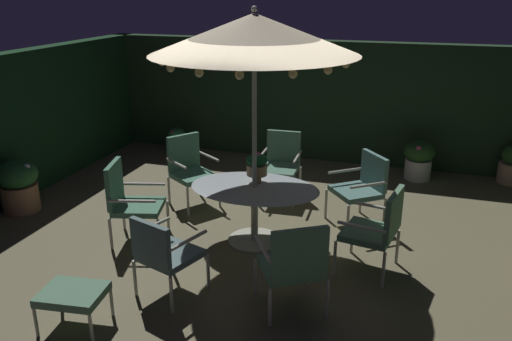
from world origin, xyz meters
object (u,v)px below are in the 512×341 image
(patio_chair_west, at_px, (294,262))
(patio_chair_southeast, at_px, (189,166))
(patio_dining_table, at_px, (254,200))
(potted_plant_back_right, at_px, (419,158))
(patio_umbrella, at_px, (254,34))
(patio_chair_north, at_px, (378,226))
(patio_chair_south, at_px, (129,198))
(patio_chair_southwest, at_px, (164,251))
(potted_plant_left_near, at_px, (19,185))
(patio_chair_northeast, at_px, (363,184))
(centerpiece_planter, at_px, (257,165))
(ottoman_footrest, at_px, (73,295))
(patio_chair_east, at_px, (281,161))
(potted_plant_right_near, at_px, (177,141))

(patio_chair_west, bearing_deg, patio_chair_southeast, 133.75)
(patio_dining_table, height_order, potted_plant_back_right, patio_dining_table)
(patio_chair_west, bearing_deg, patio_umbrella, 122.06)
(patio_chair_north, xyz_separation_m, patio_chair_south, (-3.02, -0.13, 0.00))
(patio_chair_southwest, bearing_deg, potted_plant_left_near, 155.61)
(patio_chair_south, bearing_deg, patio_chair_northeast, 27.10)
(patio_dining_table, distance_m, patio_chair_southeast, 1.55)
(patio_dining_table, distance_m, patio_chair_northeast, 1.54)
(patio_chair_southeast, distance_m, potted_plant_back_right, 3.81)
(patio_chair_northeast, bearing_deg, centerpiece_planter, -146.26)
(patio_dining_table, distance_m, ottoman_footrest, 2.43)
(patio_dining_table, distance_m, patio_chair_north, 1.55)
(potted_plant_back_right, bearing_deg, patio_chair_southwest, -118.39)
(patio_chair_north, distance_m, patio_chair_northeast, 1.29)
(patio_chair_northeast, distance_m, patio_chair_southwest, 2.96)
(patio_chair_east, height_order, potted_plant_right_near, patio_chair_east)
(patio_chair_northeast, relative_size, ottoman_footrest, 1.53)
(centerpiece_planter, bearing_deg, patio_umbrella, -83.77)
(centerpiece_planter, bearing_deg, potted_plant_back_right, 55.90)
(patio_dining_table, relative_size, patio_chair_west, 1.65)
(patio_chair_east, height_order, ottoman_footrest, patio_chair_east)
(patio_umbrella, xyz_separation_m, patio_chair_west, (0.82, -1.31, -2.00))
(patio_chair_west, height_order, potted_plant_right_near, patio_chair_west)
(patio_umbrella, bearing_deg, patio_dining_table, 16.07)
(patio_chair_west, distance_m, ottoman_footrest, 2.10)
(ottoman_footrest, height_order, potted_plant_left_near, potted_plant_left_near)
(patio_umbrella, distance_m, centerpiece_planter, 1.58)
(patio_chair_east, height_order, patio_chair_southwest, patio_chair_east)
(patio_chair_east, bearing_deg, centerpiece_planter, -87.48)
(patio_chair_southwest, height_order, potted_plant_right_near, patio_chair_southwest)
(patio_chair_south, distance_m, potted_plant_back_right, 4.81)
(patio_umbrella, bearing_deg, patio_chair_west, -57.94)
(potted_plant_right_near, relative_size, potted_plant_left_near, 0.70)
(centerpiece_planter, distance_m, patio_chair_west, 1.74)
(patio_umbrella, xyz_separation_m, centerpiece_planter, (-0.02, 0.15, -1.58))
(patio_dining_table, xyz_separation_m, patio_chair_south, (-1.50, -0.42, 0.00))
(centerpiece_planter, relative_size, patio_chair_northeast, 0.41)
(ottoman_footrest, bearing_deg, patio_chair_southwest, 50.41)
(patio_chair_southwest, distance_m, ottoman_footrest, 0.94)
(patio_chair_northeast, height_order, patio_chair_east, patio_chair_east)
(centerpiece_planter, xyz_separation_m, patio_chair_east, (-0.06, 1.40, -0.40))
(patio_umbrella, relative_size, patio_chair_south, 2.78)
(patio_dining_table, height_order, ottoman_footrest, patio_dining_table)
(centerpiece_planter, xyz_separation_m, potted_plant_left_near, (-3.46, -0.25, -0.58))
(patio_chair_southeast, bearing_deg, patio_chair_northeast, 1.99)
(patio_umbrella, relative_size, patio_chair_northeast, 2.97)
(patio_chair_southeast, relative_size, patio_chair_west, 1.04)
(potted_plant_left_near, bearing_deg, patio_dining_table, 1.71)
(potted_plant_left_near, bearing_deg, patio_chair_north, -2.06)
(patio_chair_west, distance_m, potted_plant_back_right, 4.43)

